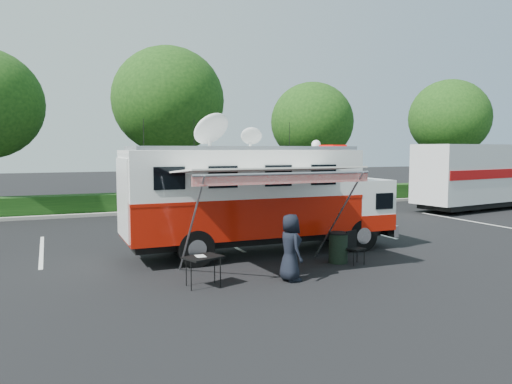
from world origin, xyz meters
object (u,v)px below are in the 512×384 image
Objects in this scene: folding_table at (203,258)px; semi_trailer at (496,175)px; command_truck at (260,197)px; trash_bin at (338,247)px.

semi_trailer is (19.74, 9.13, 1.17)m from folding_table.
command_truck is 4.30m from folding_table.
semi_trailer is (16.94, 6.05, 0.07)m from command_truck.
trash_bin is at bearing -53.94° from command_truck.
folding_table is at bearing -132.27° from command_truck.
command_truck is 2.97m from trash_bin.
semi_trailer is (15.38, 8.20, 1.41)m from trash_bin.
folding_table is 21.78m from semi_trailer.
trash_bin is (1.56, -2.14, -1.34)m from command_truck.
folding_table is at bearing -167.95° from trash_bin.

